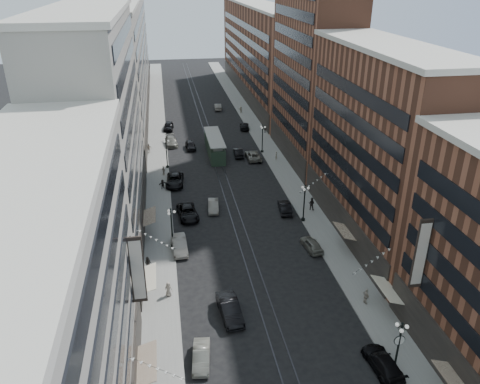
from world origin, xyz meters
TOP-DOWN VIEW (x-y plane):
  - ground at (0.00, 60.00)m, footprint 220.00×220.00m
  - sidewalk_west at (-11.00, 70.00)m, footprint 4.00×180.00m
  - sidewalk_east at (11.00, 70.00)m, footprint 4.00×180.00m
  - rail_west at (-0.70, 70.00)m, footprint 0.12×180.00m
  - rail_east at (0.70, 70.00)m, footprint 0.12×180.00m
  - building_west_near at (-17.00, 0.00)m, footprint 8.00×30.00m
  - building_west_mid at (-17.00, 33.00)m, footprint 8.00×36.00m
  - building_west_far at (-17.00, 96.00)m, footprint 8.00×90.00m
  - building_east_mid at (17.00, 28.00)m, footprint 8.00×30.00m
  - building_east_tower at (17.00, 56.00)m, footprint 8.00×26.00m
  - building_east_far at (17.00, 105.00)m, footprint 8.00×72.00m
  - lamppost_sw_far at (-9.20, 28.00)m, footprint 1.03×1.14m
  - lamppost_sw_mid at (-9.20, 55.00)m, footprint 1.03×1.14m
  - lamppost_se_near at (9.20, 4.00)m, footprint 1.08×1.14m
  - lamppost_se_far at (9.20, 32.00)m, footprint 1.03×1.14m
  - lamppost_se_mid at (9.20, 60.00)m, footprint 1.03×1.14m
  - streetcar at (0.00, 60.64)m, footprint 2.87×12.96m
  - car_1 at (-7.39, 8.03)m, footprint 2.00×4.41m
  - car_2 at (-6.80, 35.85)m, footprint 3.24×5.94m
  - car_3 at (8.40, 4.58)m, footprint 2.50×5.31m
  - car_4 at (8.15, 24.69)m, footprint 2.24×4.47m
  - car_5 at (-3.94, 13.83)m, footprint 2.41×5.56m
  - pedestrian_1 at (-10.02, 18.04)m, footprint 0.95×0.73m
  - pedestrian_2 at (-12.24, 23.40)m, footprint 0.91×0.66m
  - pedestrian_4 at (10.52, 13.30)m, footprint 0.74×1.13m
  - car_7 at (-8.18, 47.58)m, footprint 3.27×6.18m
  - car_8 at (-8.13, 67.34)m, footprint 2.78×5.74m
  - car_9 at (-8.40, 77.54)m, footprint 2.59×5.26m
  - car_10 at (7.35, 35.25)m, footprint 2.07×4.70m
  - car_11 at (6.80, 56.84)m, footprint 2.59×5.56m
  - car_12 at (8.40, 75.39)m, footprint 2.64×5.12m
  - car_13 at (-4.40, 64.34)m, footprint 2.03×4.64m
  - car_14 at (4.50, 92.27)m, footprint 1.92×4.80m
  - pedestrian_5 at (-10.17, 46.13)m, footprint 1.48×0.91m
  - pedestrian_6 at (-12.50, 62.97)m, footprint 1.22×0.79m
  - pedestrian_7 at (11.34, 35.02)m, footprint 1.06×0.96m
  - pedestrian_8 at (10.94, 55.65)m, footprint 0.66×0.66m
  - pedestrian_9 at (12.28, 71.63)m, footprint 1.18×0.86m
  - car_extra_0 at (-2.92, 37.49)m, footprint 1.93×4.44m
  - car_extra_1 at (4.30, 58.85)m, footprint 1.83×4.74m
  - car_extra_2 at (-8.40, 27.18)m, footprint 2.02×5.15m
  - pedestrian_extra_0 at (-9.92, 51.95)m, footprint 0.80×1.00m
  - pedestrian_extra_1 at (9.73, 88.07)m, footprint 0.97×1.51m

SIDE VIEW (x-z plane):
  - ground at x=0.00m, z-range 0.00..0.00m
  - rail_west at x=-0.70m, z-range 0.00..0.02m
  - rail_east at x=0.70m, z-range 0.00..0.02m
  - sidewalk_west at x=-11.00m, z-range 0.00..0.15m
  - sidewalk_east at x=11.00m, z-range 0.00..0.15m
  - car_1 at x=-7.39m, z-range 0.00..1.40m
  - car_extra_0 at x=-2.92m, z-range 0.00..1.42m
  - car_12 at x=8.40m, z-range 0.00..1.42m
  - car_4 at x=8.15m, z-range 0.00..1.46m
  - car_3 at x=8.40m, z-range 0.00..1.50m
  - car_10 at x=7.35m, z-range 0.00..1.50m
  - car_extra_1 at x=4.30m, z-range 0.00..1.54m
  - car_11 at x=6.80m, z-range 0.00..1.54m
  - car_14 at x=4.50m, z-range 0.00..1.55m
  - car_13 at x=-4.40m, z-range 0.00..1.55m
  - car_2 at x=-6.80m, z-range 0.00..1.58m
  - car_8 at x=-8.13m, z-range 0.00..1.61m
  - car_7 at x=-8.18m, z-range 0.00..1.65m
  - car_extra_2 at x=-8.40m, z-range 0.00..1.67m
  - car_9 at x=-8.40m, z-range 0.00..1.72m
  - car_5 at x=-3.94m, z-range 0.00..1.78m
  - pedestrian_5 at x=-10.17m, z-range 0.15..1.69m
  - pedestrian_8 at x=10.94m, z-range 0.15..1.70m
  - pedestrian_extra_0 at x=-9.92m, z-range 0.15..1.70m
  - pedestrian_extra_1 at x=9.73m, z-range 0.15..1.73m
  - pedestrian_2 at x=-12.24m, z-range 0.15..1.82m
  - pedestrian_9 at x=12.28m, z-range 0.15..1.84m
  - pedestrian_1 at x=-10.02m, z-range 0.15..1.88m
  - pedestrian_4 at x=10.52m, z-range 0.15..1.93m
  - pedestrian_6 at x=-12.50m, z-range 0.15..2.08m
  - pedestrian_7 at x=11.34m, z-range 0.15..2.08m
  - streetcar at x=0.00m, z-range -0.14..3.45m
  - lamppost_sw_far at x=-9.20m, z-range 0.34..5.86m
  - lamppost_sw_mid at x=-9.20m, z-range 0.34..5.86m
  - lamppost_se_far at x=9.20m, z-range 0.34..5.86m
  - lamppost_se_mid at x=9.20m, z-range 0.34..5.86m
  - lamppost_se_near at x=9.20m, z-range 0.46..5.98m
  - building_west_near at x=-17.00m, z-range 0.00..22.00m
  - building_east_mid at x=17.00m, z-range 0.00..24.00m
  - building_east_far at x=17.00m, z-range 0.00..24.00m
  - building_west_far at x=-17.00m, z-range 0.00..26.00m
  - building_west_mid at x=-17.00m, z-range 0.00..28.00m
  - building_east_tower at x=17.00m, z-range 0.00..42.00m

